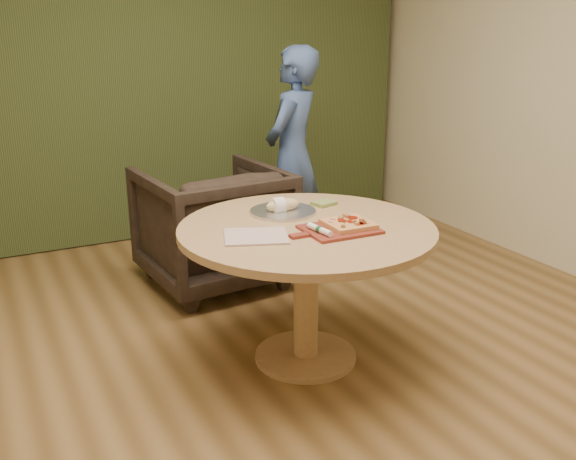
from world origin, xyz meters
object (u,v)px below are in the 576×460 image
at_px(pizza_paddle, 338,230).
at_px(bread_roll, 281,205).
at_px(pedestal_table, 306,252).
at_px(serving_tray, 283,211).
at_px(armchair, 212,220).
at_px(person_standing, 293,156).
at_px(flatbread_pizza, 349,224).
at_px(cutlery_roll, 320,230).

height_order(pizza_paddle, bread_roll, bread_roll).
bearing_deg(pedestal_table, serving_tray, 90.34).
bearing_deg(pedestal_table, armchair, 92.53).
relative_size(pizza_paddle, serving_tray, 1.26).
distance_m(armchair, person_standing, 0.83).
relative_size(pedestal_table, bread_roll, 6.75).
xyz_separation_m(pizza_paddle, armchair, (-0.15, 1.37, -0.31)).
distance_m(pedestal_table, bread_roll, 0.32).
bearing_deg(armchair, pedestal_table, 87.78).
xyz_separation_m(serving_tray, bread_roll, (-0.01, 0.00, 0.04)).
distance_m(flatbread_pizza, serving_tray, 0.43).
bearing_deg(armchair, person_standing, -168.20).
height_order(flatbread_pizza, serving_tray, flatbread_pizza).
height_order(pizza_paddle, cutlery_roll, cutlery_roll).
height_order(pedestal_table, armchair, armchair).
height_order(flatbread_pizza, person_standing, person_standing).
height_order(pizza_paddle, flatbread_pizza, flatbread_pizza).
relative_size(bread_roll, person_standing, 0.12).
relative_size(flatbread_pizza, armchair, 0.25).
distance_m(bread_roll, person_standing, 1.36).
bearing_deg(pizza_paddle, cutlery_roll, -170.27).
height_order(pedestal_table, cutlery_roll, cutlery_roll).
relative_size(pedestal_table, pizza_paddle, 2.91).
xyz_separation_m(pedestal_table, armchair, (-0.05, 1.22, -0.16)).
bearing_deg(flatbread_pizza, cutlery_roll, -172.27).
xyz_separation_m(cutlery_roll, person_standing, (0.69, 1.60, 0.01)).
relative_size(flatbread_pizza, cutlery_roll, 1.13).
height_order(flatbread_pizza, armchair, armchair).
distance_m(flatbread_pizza, cutlery_roll, 0.18).
xyz_separation_m(bread_roll, armchair, (-0.04, 0.96, -0.34)).
bearing_deg(pizza_paddle, pedestal_table, 124.92).
height_order(serving_tray, armchair, armchair).
bearing_deg(pizza_paddle, armchair, 97.63).
bearing_deg(pedestal_table, person_standing, 65.03).
relative_size(pizza_paddle, person_standing, 0.28).
distance_m(pizza_paddle, cutlery_roll, 0.12).
distance_m(serving_tray, bread_roll, 0.04).
distance_m(flatbread_pizza, person_standing, 1.66).
bearing_deg(armchair, cutlery_roll, 86.75).
xyz_separation_m(serving_tray, person_standing, (0.67, 1.17, 0.03)).
height_order(pedestal_table, pizza_paddle, pizza_paddle).
bearing_deg(armchair, flatbread_pizza, 94.27).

